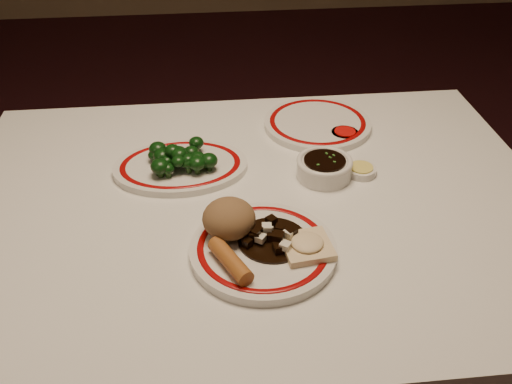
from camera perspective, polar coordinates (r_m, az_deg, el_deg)
The scene contains 12 objects.
dining_table at distance 1.20m, azimuth -0.00°, elevation -4.35°, with size 1.20×0.90×0.75m.
main_plate at distance 1.01m, azimuth 0.72°, elevation -5.78°, with size 0.33×0.33×0.02m.
rice_mound at distance 1.01m, azimuth -2.72°, elevation -2.66°, with size 0.10×0.10×0.07m, color brown.
spring_roll at distance 0.95m, azimuth -2.59°, elevation -6.87°, with size 0.03×0.03×0.11m, color #A76229.
fried_wonton at distance 0.99m, azimuth 5.13°, elevation -5.31°, with size 0.09×0.09×0.02m.
stirfry_heap at distance 1.01m, azimuth 1.55°, elevation -4.54°, with size 0.13×0.13×0.03m.
broccoli_plate at distance 1.24m, azimuth -7.55°, elevation 2.56°, with size 0.29×0.26×0.02m.
broccoli_pile at distance 1.21m, azimuth -7.69°, elevation 3.46°, with size 0.15×0.13×0.05m.
soy_bowl at distance 1.21m, azimuth 6.83°, elevation 2.35°, with size 0.12×0.12×0.04m.
sweet_sour_dish at distance 1.36m, azimuth 8.87°, elevation 5.70°, with size 0.06×0.06×0.02m.
mustard_dish at distance 1.23m, azimuth 10.45°, elevation 2.13°, with size 0.06×0.06×0.02m.
far_plate at distance 1.40m, azimuth 6.16°, elevation 6.84°, with size 0.33×0.33×0.02m.
Camera 1 is at (-0.10, -0.91, 1.42)m, focal length 40.00 mm.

